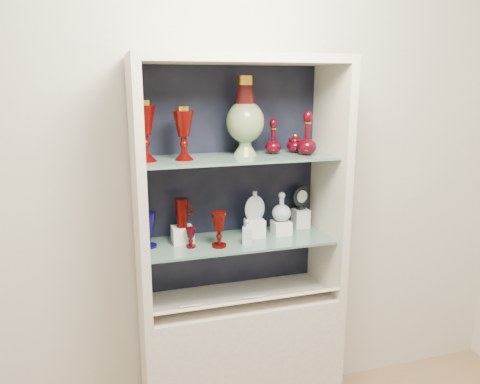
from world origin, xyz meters
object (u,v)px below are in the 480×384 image
object	(u,v)px
ruby_decanter_b	(273,135)
ruby_goblet_tall	(219,230)
ruby_goblet_small	(191,238)
enamel_urn	(245,116)
pedestal_lamp_right	(184,133)
ruby_decanter_a	(307,130)
flat_flask	(255,205)
clear_round_decanter	(282,207)
cameo_medallion	(301,197)
cobalt_goblet	(149,230)
clear_square_bottle	(247,232)
ruby_pitcher	(182,213)
lidded_bowl	(295,143)
pedestal_lamp_left	(145,131)

from	to	relation	value
ruby_decanter_b	ruby_goblet_tall	world-z (taller)	ruby_decanter_b
ruby_goblet_tall	ruby_goblet_small	xyz separation A→B (m)	(-0.13, 0.03, -0.04)
ruby_goblet_small	enamel_urn	bearing A→B (deg)	13.97
pedestal_lamp_right	ruby_decanter_a	distance (m)	0.60
pedestal_lamp_right	ruby_decanter_a	world-z (taller)	pedestal_lamp_right
flat_flask	pedestal_lamp_right	bearing A→B (deg)	-178.18
enamel_urn	clear_round_decanter	size ratio (longest dim) A/B	2.57
enamel_urn	cameo_medallion	bearing A→B (deg)	11.59
flat_flask	cobalt_goblet	bearing A→B (deg)	174.82
clear_square_bottle	cameo_medallion	xyz separation A→B (m)	(0.36, 0.18, 0.10)
cobalt_goblet	ruby_pitcher	bearing A→B (deg)	5.71
pedestal_lamp_right	cameo_medallion	world-z (taller)	pedestal_lamp_right
cobalt_goblet	cameo_medallion	distance (m)	0.83
lidded_bowl	clear_square_bottle	world-z (taller)	lidded_bowl
ruby_goblet_small	ruby_decanter_b	bearing A→B (deg)	9.08
clear_square_bottle	ruby_pitcher	bearing A→B (deg)	158.45
pedestal_lamp_right	ruby_pitcher	xyz separation A→B (m)	(-0.01, 0.06, -0.39)
lidded_bowl	clear_round_decanter	size ratio (longest dim) A/B	0.67
pedestal_lamp_right	ruby_decanter_b	bearing A→B (deg)	6.32
pedestal_lamp_left	cameo_medallion	bearing A→B (deg)	7.74
lidded_bowl	cameo_medallion	xyz separation A→B (m)	(0.07, 0.06, -0.30)
ruby_decanter_b	cameo_medallion	world-z (taller)	ruby_decanter_b
pedestal_lamp_left	lidded_bowl	distance (m)	0.76
clear_square_bottle	clear_round_decanter	world-z (taller)	clear_round_decanter
pedestal_lamp_left	ruby_pitcher	distance (m)	0.44
pedestal_lamp_right	clear_round_decanter	world-z (taller)	pedestal_lamp_right
enamel_urn	clear_square_bottle	world-z (taller)	enamel_urn
cobalt_goblet	ruby_goblet_tall	distance (m)	0.33
cobalt_goblet	flat_flask	size ratio (longest dim) A/B	1.12
clear_round_decanter	enamel_urn	bearing A→B (deg)	176.29
pedestal_lamp_left	ruby_decanter_a	bearing A→B (deg)	-3.06
ruby_pitcher	pedestal_lamp_right	bearing A→B (deg)	-83.57
pedestal_lamp_left	flat_flask	xyz separation A→B (m)	(0.53, 0.04, -0.39)
lidded_bowl	pedestal_lamp_right	bearing A→B (deg)	-173.79
flat_flask	cameo_medallion	bearing A→B (deg)	9.17
lidded_bowl	clear_round_decanter	bearing A→B (deg)	-163.57
lidded_bowl	cobalt_goblet	distance (m)	0.84
ruby_pitcher	clear_square_bottle	distance (m)	0.33
lidded_bowl	clear_round_decanter	xyz separation A→B (m)	(-0.07, -0.02, -0.33)
enamel_urn	cameo_medallion	size ratio (longest dim) A/B	2.85
enamel_urn	ruby_decanter_a	xyz separation A→B (m)	(0.29, -0.08, -0.07)
ruby_goblet_small	pedestal_lamp_left	bearing A→B (deg)	170.81
ruby_goblet_small	flat_flask	xyz separation A→B (m)	(0.34, 0.07, 0.12)
lidded_bowl	ruby_pitcher	size ratio (longest dim) A/B	0.69
ruby_decanter_b	ruby_goblet_tall	xyz separation A→B (m)	(-0.31, -0.10, -0.43)
ruby_goblet_small	cobalt_goblet	bearing A→B (deg)	161.71
ruby_pitcher	ruby_goblet_small	bearing A→B (deg)	-74.32
ruby_decanter_b	flat_flask	size ratio (longest dim) A/B	1.22
pedestal_lamp_right	clear_square_bottle	distance (m)	0.56
pedestal_lamp_right	lidded_bowl	size ratio (longest dim) A/B	2.48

